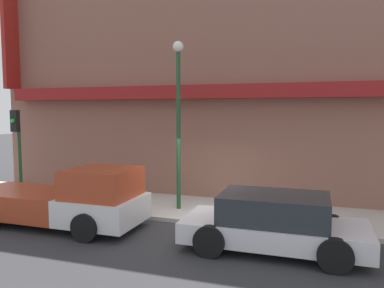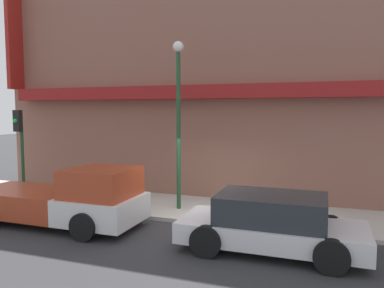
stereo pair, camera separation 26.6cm
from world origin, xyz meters
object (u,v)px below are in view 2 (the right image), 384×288
(fire_hydrant, at_px, (264,213))
(street_lamp, at_px, (178,105))
(traffic_light, at_px, (20,137))
(pickup_truck, at_px, (66,199))
(parked_car, at_px, (271,223))

(fire_hydrant, height_order, street_lamp, street_lamp)
(traffic_light, bearing_deg, fire_hydrant, -1.84)
(pickup_truck, relative_size, parked_car, 1.21)
(street_lamp, bearing_deg, pickup_truck, -135.83)
(pickup_truck, height_order, fire_hydrant, pickup_truck)
(parked_car, distance_m, traffic_light, 9.99)
(street_lamp, bearing_deg, traffic_light, -175.15)
(parked_car, distance_m, street_lamp, 5.15)
(street_lamp, distance_m, traffic_light, 6.34)
(parked_car, bearing_deg, traffic_light, 169.08)
(parked_car, bearing_deg, fire_hydrant, 104.61)
(pickup_truck, bearing_deg, parked_car, 1.04)
(pickup_truck, height_order, parked_car, pickup_truck)
(fire_hydrant, bearing_deg, pickup_truck, -163.16)
(parked_car, bearing_deg, pickup_truck, -179.24)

